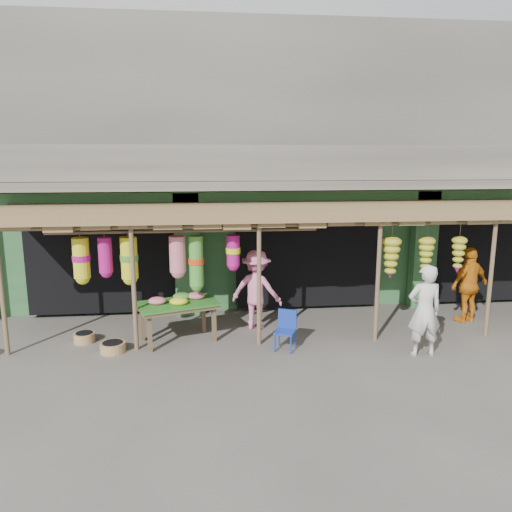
{
  "coord_description": "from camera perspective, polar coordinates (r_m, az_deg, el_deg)",
  "views": [
    {
      "loc": [
        -2.63,
        -9.96,
        3.87
      ],
      "look_at": [
        -1.43,
        1.0,
        1.64
      ],
      "focal_mm": 35.0,
      "sensor_mm": 36.0,
      "label": 1
    }
  ],
  "objects": [
    {
      "name": "building",
      "position": [
        15.07,
        3.86,
        9.5
      ],
      "size": [
        16.4,
        6.8,
        7.0
      ],
      "color": "gray",
      "rests_on": "ground"
    },
    {
      "name": "flower_table",
      "position": [
        10.63,
        -8.92,
        -5.51
      ],
      "size": [
        1.87,
        1.44,
        0.99
      ],
      "rotation": [
        0.0,
        0.0,
        0.33
      ],
      "color": "brown",
      "rests_on": "ground"
    },
    {
      "name": "ground",
      "position": [
        11.0,
        8.1,
        -9.27
      ],
      "size": [
        80.0,
        80.0,
        0.0
      ],
      "primitive_type": "plane",
      "color": "#514C47",
      "rests_on": "ground"
    },
    {
      "name": "basket_mid",
      "position": [
        10.55,
        -16.05,
        -9.99
      ],
      "size": [
        0.65,
        0.65,
        0.19
      ],
      "primitive_type": "cylinder",
      "rotation": [
        0.0,
        0.0,
        -0.35
      ],
      "color": "olive",
      "rests_on": "ground"
    },
    {
      "name": "person_shopper",
      "position": [
        11.22,
        0.05,
        -3.9
      ],
      "size": [
        1.34,
        1.08,
        1.8
      ],
      "primitive_type": "imported",
      "rotation": [
        0.0,
        0.0,
        2.73
      ],
      "color": "pink",
      "rests_on": "ground"
    },
    {
      "name": "awning",
      "position": [
        11.11,
        6.61,
        4.63
      ],
      "size": [
        14.0,
        2.7,
        2.79
      ],
      "color": "brown",
      "rests_on": "ground"
    },
    {
      "name": "basket_right",
      "position": [
        11.25,
        -19.01,
        -8.8
      ],
      "size": [
        0.48,
        0.48,
        0.2
      ],
      "primitive_type": "cylinder",
      "rotation": [
        0.0,
        0.0,
        -0.09
      ],
      "color": "#A3804C",
      "rests_on": "ground"
    },
    {
      "name": "person_vendor",
      "position": [
        12.69,
        23.19,
        -3.06
      ],
      "size": [
        1.13,
        0.75,
        1.79
      ],
      "primitive_type": "imported",
      "rotation": [
        0.0,
        0.0,
        3.47
      ],
      "color": "orange",
      "rests_on": "ground"
    },
    {
      "name": "blue_chair",
      "position": [
        10.2,
        3.44,
        -8.18
      ],
      "size": [
        0.51,
        0.51,
        0.81
      ],
      "rotation": [
        0.0,
        0.0,
        -0.42
      ],
      "color": "navy",
      "rests_on": "ground"
    },
    {
      "name": "person_front",
      "position": [
        10.26,
        18.71,
        -5.93
      ],
      "size": [
        0.68,
        0.45,
        1.83
      ],
      "primitive_type": "imported",
      "rotation": [
        0.0,
        0.0,
        3.12
      ],
      "color": "silver",
      "rests_on": "ground"
    }
  ]
}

